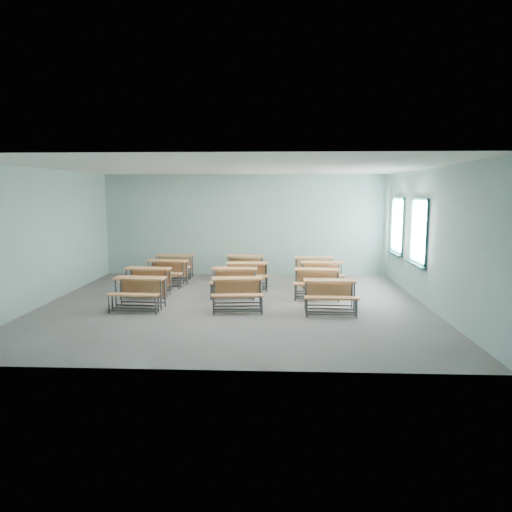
% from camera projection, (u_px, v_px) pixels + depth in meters
% --- Properties ---
extents(room, '(9.04, 8.04, 3.24)m').
position_uv_depth(room, '(238.00, 237.00, 10.59)').
color(room, slate).
rests_on(room, ground).
extents(desk_unit_r0c0, '(1.19, 0.83, 0.72)m').
position_uv_depth(desk_unit_r0c0, '(139.00, 288.00, 10.33)').
color(desk_unit_r0c0, '#CE814A').
rests_on(desk_unit_r0c0, ground).
extents(desk_unit_r0c1, '(1.22, 0.88, 0.72)m').
position_uv_depth(desk_unit_r0c1, '(237.00, 289.00, 10.27)').
color(desk_unit_r0c1, '#CE814A').
rests_on(desk_unit_r0c1, ground).
extents(desk_unit_r0c2, '(1.16, 0.78, 0.72)m').
position_uv_depth(desk_unit_r0c2, '(330.00, 291.00, 10.03)').
color(desk_unit_r0c2, '#CE814A').
rests_on(desk_unit_r0c2, ground).
extents(desk_unit_r1c0, '(1.21, 0.86, 0.72)m').
position_uv_depth(desk_unit_r1c0, '(147.00, 278.00, 11.62)').
color(desk_unit_r1c0, '#CE814A').
rests_on(desk_unit_r1c0, ground).
extents(desk_unit_r1c1, '(1.16, 0.80, 0.72)m').
position_uv_depth(desk_unit_r1c1, '(234.00, 278.00, 11.58)').
color(desk_unit_r1c1, '#CE814A').
rests_on(desk_unit_r1c1, ground).
extents(desk_unit_r1c2, '(1.21, 0.87, 0.72)m').
position_uv_depth(desk_unit_r1c2, '(317.00, 279.00, 11.46)').
color(desk_unit_r1c2, '#CE814A').
rests_on(desk_unit_r1c2, ground).
extents(desk_unit_r2c0, '(1.24, 0.92, 0.72)m').
position_uv_depth(desk_unit_r2c0, '(166.00, 269.00, 12.96)').
color(desk_unit_r2c0, '#CE814A').
rests_on(desk_unit_r2c0, ground).
extents(desk_unit_r2c1, '(1.20, 0.84, 0.72)m').
position_uv_depth(desk_unit_r2c1, '(247.00, 271.00, 12.51)').
color(desk_unit_r2c1, '#CE814A').
rests_on(desk_unit_r2c1, ground).
extents(desk_unit_r2c2, '(1.19, 0.84, 0.72)m').
position_uv_depth(desk_unit_r2c2, '(322.00, 271.00, 12.63)').
color(desk_unit_r2c2, '#CE814A').
rests_on(desk_unit_r2c2, ground).
extents(desk_unit_r3c0, '(1.18, 0.82, 0.72)m').
position_uv_depth(desk_unit_r3c0, '(174.00, 263.00, 14.04)').
color(desk_unit_r3c0, '#CE814A').
rests_on(desk_unit_r3c0, ground).
extents(desk_unit_r3c1, '(1.18, 0.82, 0.72)m').
position_uv_depth(desk_unit_r3c1, '(245.00, 263.00, 13.98)').
color(desk_unit_r3c1, '#CE814A').
rests_on(desk_unit_r3c1, ground).
extents(desk_unit_r3c2, '(1.19, 0.83, 0.72)m').
position_uv_depth(desk_unit_r3c2, '(314.00, 265.00, 13.61)').
color(desk_unit_r3c2, '#CE814A').
rests_on(desk_unit_r3c2, ground).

